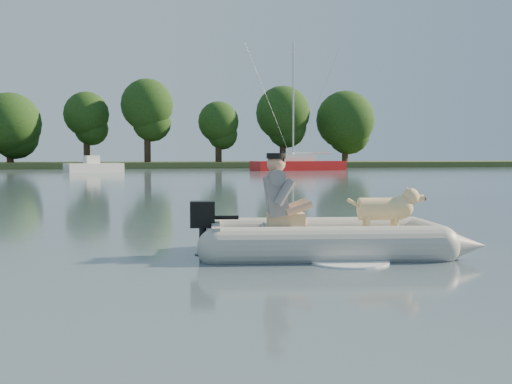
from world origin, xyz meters
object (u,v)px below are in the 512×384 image
object	(u,v)px
dog	(381,213)
motorboat	(94,161)
dinghy	(332,208)
sailboat	(297,165)
man	(278,193)

from	to	relation	value
dog	motorboat	distance (m)	43.76
dinghy	dog	size ratio (longest dim) A/B	5.01
motorboat	sailboat	world-z (taller)	sailboat
motorboat	dinghy	bearing A→B (deg)	-105.07
dinghy	man	xyz separation A→B (m)	(-0.71, 0.19, 0.19)
dinghy	dog	distance (m)	0.69
dinghy	motorboat	world-z (taller)	motorboat
dog	dinghy	bearing A→B (deg)	-175.43
man	dog	distance (m)	1.44
man	motorboat	distance (m)	43.41
man	dog	world-z (taller)	man
dog	sailboat	world-z (taller)	sailboat
motorboat	sailboat	distance (m)	17.31
motorboat	man	bearing A→B (deg)	-106.00
man	sailboat	size ratio (longest dim) A/B	0.10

